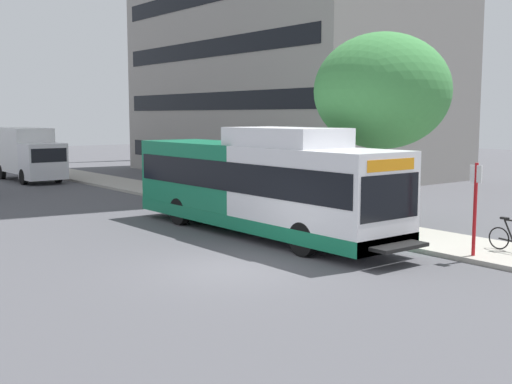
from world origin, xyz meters
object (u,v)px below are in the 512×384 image
object	(u,v)px
bus_stop_sign_pole	(475,202)
street_tree_near_stop	(382,91)
box_truck_background	(28,153)
transit_bus	(259,185)

from	to	relation	value
bus_stop_sign_pole	street_tree_near_stop	xyz separation A→B (m)	(1.71, 4.92, 3.22)
box_truck_background	street_tree_near_stop	bearing A→B (deg)	-80.88
bus_stop_sign_pole	street_tree_near_stop	world-z (taller)	street_tree_near_stop
transit_bus	bus_stop_sign_pole	distance (m)	7.20
transit_bus	street_tree_near_stop	distance (m)	5.41
bus_stop_sign_pole	box_truck_background	size ratio (longest dim) A/B	0.37
street_tree_near_stop	box_truck_background	world-z (taller)	street_tree_near_stop
transit_bus	box_truck_background	distance (m)	22.99
box_truck_background	transit_bus	bearing A→B (deg)	-89.88
street_tree_near_stop	bus_stop_sign_pole	bearing A→B (deg)	-109.11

